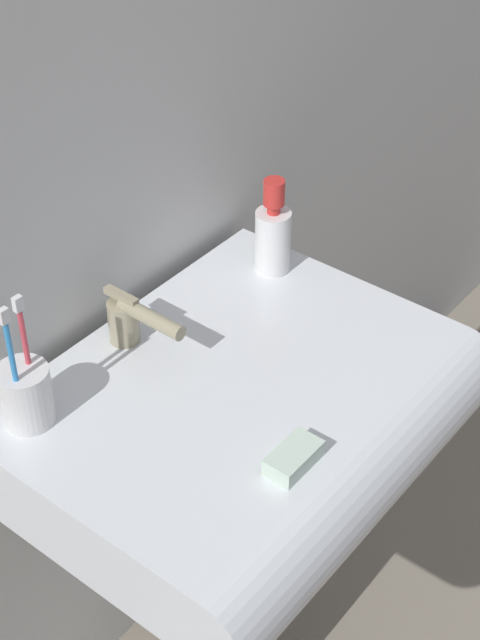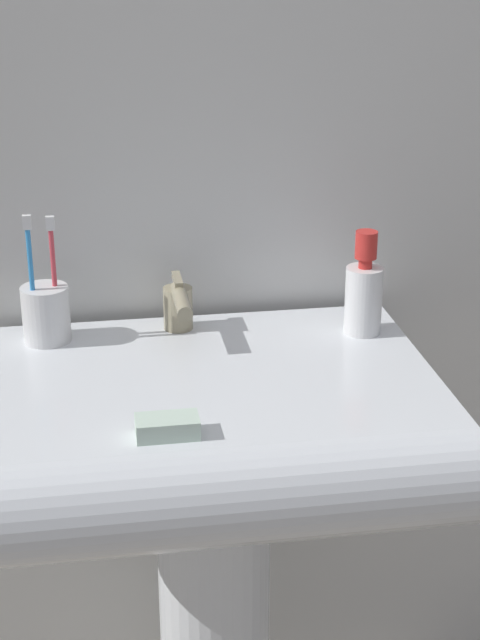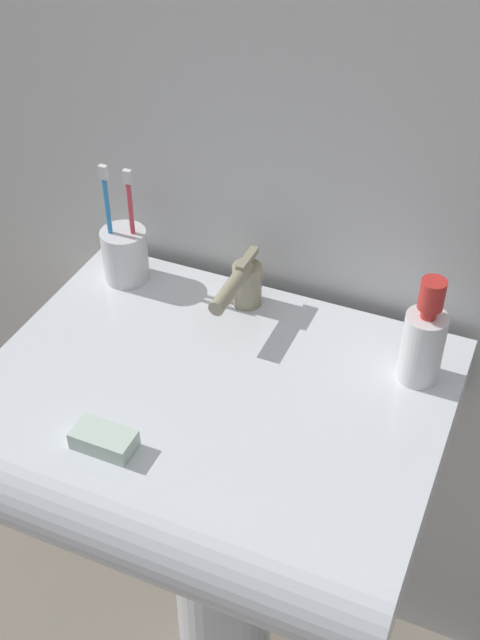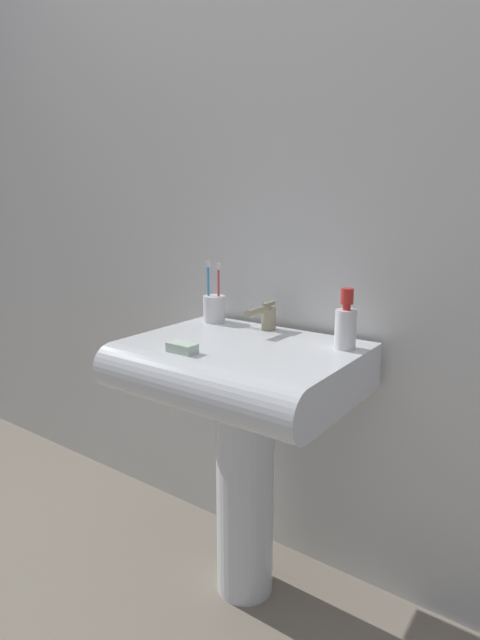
# 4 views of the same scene
# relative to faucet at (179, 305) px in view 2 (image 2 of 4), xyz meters

# --- Properties ---
(wall_back) EXTENTS (5.00, 0.05, 2.40)m
(wall_back) POSITION_rel_faucet_xyz_m (0.03, 0.11, 0.40)
(wall_back) COLOR silver
(wall_back) RESTS_ON ground
(sink_pedestal) EXTENTS (0.17, 0.17, 0.64)m
(sink_pedestal) POSITION_rel_faucet_xyz_m (0.03, -0.14, -0.49)
(sink_pedestal) COLOR white
(sink_pedestal) RESTS_ON ground
(sink_basin) EXTENTS (0.60, 0.48, 0.12)m
(sink_basin) POSITION_rel_faucet_xyz_m (0.03, -0.19, -0.11)
(sink_basin) COLOR white
(sink_basin) RESTS_ON sink_pedestal
(faucet) EXTENTS (0.04, 0.14, 0.08)m
(faucet) POSITION_rel_faucet_xyz_m (0.00, 0.00, 0.00)
(faucet) COLOR tan
(faucet) RESTS_ON sink_basin
(toothbrush_cup) EXTENTS (0.07, 0.07, 0.19)m
(toothbrush_cup) POSITION_rel_faucet_xyz_m (-0.19, 0.00, 0.00)
(toothbrush_cup) COLOR white
(toothbrush_cup) RESTS_ON sink_basin
(soap_bottle) EXTENTS (0.05, 0.05, 0.16)m
(soap_bottle) POSITION_rel_faucet_xyz_m (0.27, -0.04, 0.02)
(soap_bottle) COLOR white
(soap_bottle) RESTS_ON sink_basin
(bar_soap) EXTENTS (0.08, 0.04, 0.02)m
(bar_soap) POSITION_rel_faucet_xyz_m (-0.05, -0.31, -0.03)
(bar_soap) COLOR silver
(bar_soap) RESTS_ON sink_basin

